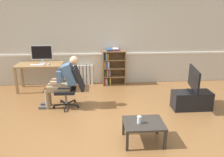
% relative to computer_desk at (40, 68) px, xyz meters
% --- Properties ---
extents(ground_plane, '(18.00, 18.00, 0.00)m').
position_rel_computer_desk_xyz_m(ground_plane, '(1.78, -2.15, -0.65)').
color(ground_plane, brown).
extents(back_wall, '(12.00, 0.13, 2.70)m').
position_rel_computer_desk_xyz_m(back_wall, '(1.78, 0.50, 0.70)').
color(back_wall, beige).
rests_on(back_wall, ground_plane).
extents(computer_desk, '(1.27, 0.63, 0.76)m').
position_rel_computer_desk_xyz_m(computer_desk, '(0.00, 0.00, 0.00)').
color(computer_desk, '#9E7547').
rests_on(computer_desk, ground_plane).
extents(imac_monitor, '(0.59, 0.14, 0.51)m').
position_rel_computer_desk_xyz_m(imac_monitor, '(0.07, 0.08, 0.40)').
color(imac_monitor, silver).
rests_on(imac_monitor, computer_desk).
extents(keyboard, '(0.37, 0.12, 0.02)m').
position_rel_computer_desk_xyz_m(keyboard, '(-0.03, -0.14, 0.12)').
color(keyboard, white).
rests_on(keyboard, computer_desk).
extents(computer_mouse, '(0.06, 0.10, 0.03)m').
position_rel_computer_desk_xyz_m(computer_mouse, '(0.26, -0.12, 0.12)').
color(computer_mouse, white).
rests_on(computer_mouse, computer_desk).
extents(bookshelf, '(0.68, 0.29, 1.12)m').
position_rel_computer_desk_xyz_m(bookshelf, '(2.05, 0.29, -0.11)').
color(bookshelf, brown).
rests_on(bookshelf, ground_plane).
extents(radiator, '(0.80, 0.08, 0.60)m').
position_rel_computer_desk_xyz_m(radiator, '(1.08, 0.39, -0.35)').
color(radiator, white).
rests_on(radiator, ground_plane).
extents(office_chair, '(0.77, 0.61, 0.98)m').
position_rel_computer_desk_xyz_m(office_chair, '(0.99, -1.24, -0.12)').
color(office_chair, black).
rests_on(office_chair, ground_plane).
extents(person_seated, '(0.97, 0.40, 1.23)m').
position_rel_computer_desk_xyz_m(person_seated, '(0.80, -1.23, 0.01)').
color(person_seated, '#937F60').
rests_on(person_seated, ground_plane).
extents(tv_stand, '(0.88, 0.40, 0.42)m').
position_rel_computer_desk_xyz_m(tv_stand, '(3.76, -1.57, -0.44)').
color(tv_stand, black).
rests_on(tv_stand, ground_plane).
extents(tv_screen, '(0.25, 0.85, 0.56)m').
position_rel_computer_desk_xyz_m(tv_screen, '(3.77, -1.57, 0.07)').
color(tv_screen, black).
rests_on(tv_screen, tv_stand).
extents(coffee_table, '(0.70, 0.57, 0.38)m').
position_rel_computer_desk_xyz_m(coffee_table, '(2.37, -2.84, -0.32)').
color(coffee_table, '#332D28').
rests_on(coffee_table, ground_plane).
extents(drinking_glass, '(0.07, 0.07, 0.13)m').
position_rel_computer_desk_xyz_m(drinking_glass, '(2.28, -2.86, -0.20)').
color(drinking_glass, silver).
rests_on(drinking_glass, coffee_table).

